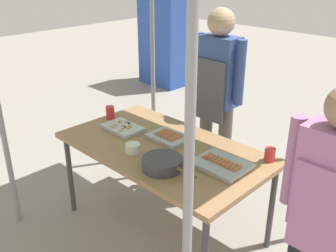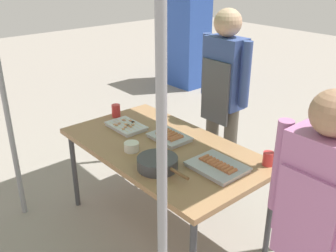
{
  "view_description": "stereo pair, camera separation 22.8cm",
  "coord_description": "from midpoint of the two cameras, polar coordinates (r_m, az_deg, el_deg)",
  "views": [
    {
      "loc": [
        1.84,
        -1.84,
        2.07
      ],
      "look_at": [
        0.0,
        0.05,
        0.9
      ],
      "focal_mm": 41.24,
      "sensor_mm": 36.0,
      "label": 1
    },
    {
      "loc": [
        2.0,
        -1.67,
        2.07
      ],
      "look_at": [
        0.0,
        0.05,
        0.9
      ],
      "focal_mm": 41.24,
      "sensor_mm": 36.0,
      "label": 2
    }
  ],
  "objects": [
    {
      "name": "condiment_bowl",
      "position": [
        2.83,
        -7.54,
        -3.31
      ],
      "size": [
        0.11,
        0.11,
        0.07
      ],
      "primitive_type": "cylinder",
      "color": "silver",
      "rests_on": "stall_table"
    },
    {
      "name": "neighbor_stall_left",
      "position": [
        6.62,
        -1.58,
        15.04
      ],
      "size": [
        0.78,
        0.54,
        2.09
      ],
      "color": "#2D51B2",
      "rests_on": "ground"
    },
    {
      "name": "tray_meat_skewers",
      "position": [
        3.21,
        -8.73,
        -0.29
      ],
      "size": [
        0.33,
        0.22,
        0.04
      ],
      "color": "silver",
      "rests_on": "stall_table"
    },
    {
      "name": "tray_pork_links",
      "position": [
        2.64,
        5.46,
        -5.71
      ],
      "size": [
        0.37,
        0.29,
        0.05
      ],
      "color": "#ADADB2",
      "rests_on": "stall_table"
    },
    {
      "name": "tray_grilled_sausages",
      "position": [
        3.01,
        -2.08,
        -1.66
      ],
      "size": [
        0.31,
        0.23,
        0.05
      ],
      "color": "#ADADB2",
      "rests_on": "stall_table"
    },
    {
      "name": "stall_table",
      "position": [
        2.94,
        -2.91,
        -3.93
      ],
      "size": [
        1.6,
        0.9,
        0.75
      ],
      "color": "#9E724C",
      "rests_on": "ground"
    },
    {
      "name": "drink_cup_near_edge",
      "position": [
        3.44,
        -10.42,
        1.95
      ],
      "size": [
        0.08,
        0.08,
        0.11
      ],
      "primitive_type": "cylinder",
      "color": "red",
      "rests_on": "stall_table"
    },
    {
      "name": "drink_cup_by_wok",
      "position": [
        2.76,
        12.54,
        -4.18
      ],
      "size": [
        0.07,
        0.07,
        0.1
      ],
      "primitive_type": "cylinder",
      "color": "red",
      "rests_on": "stall_table"
    },
    {
      "name": "customer_nearby",
      "position": [
        2.09,
        19.73,
        -11.25
      ],
      "size": [
        0.52,
        0.23,
        1.55
      ],
      "color": "black",
      "rests_on": "ground"
    },
    {
      "name": "ground_plane",
      "position": [
        3.32,
        -2.65,
        -14.62
      ],
      "size": [
        18.0,
        18.0,
        0.0
      ],
      "primitive_type": "plane",
      "color": "gray"
    },
    {
      "name": "cooking_wok",
      "position": [
        2.6,
        -3.34,
        -5.53
      ],
      "size": [
        0.44,
        0.28,
        0.08
      ],
      "color": "#38383A",
      "rests_on": "stall_table"
    },
    {
      "name": "vendor_woman",
      "position": [
        3.4,
        5.41,
        5.61
      ],
      "size": [
        0.52,
        0.24,
        1.69
      ],
      "rotation": [
        0.0,
        0.0,
        3.14
      ],
      "color": "#595147",
      "rests_on": "ground"
    }
  ]
}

